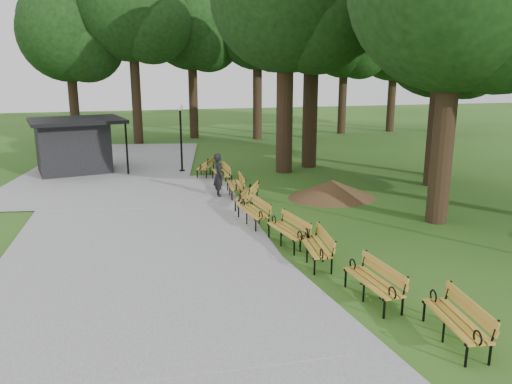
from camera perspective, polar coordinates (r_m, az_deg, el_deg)
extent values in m
plane|color=#285317|center=(14.15, 3.40, -7.09)|extent=(100.00, 100.00, 0.00)
cube|color=gray|center=(16.35, -13.45, -4.42)|extent=(12.00, 38.00, 0.06)
imported|color=black|center=(20.16, -4.22, 1.91)|extent=(0.42, 0.64, 1.76)
cylinder|color=black|center=(25.09, -8.45, 5.72)|extent=(0.10, 0.10, 3.09)
sphere|color=white|center=(24.91, -8.59, 9.46)|extent=(0.32, 0.32, 0.32)
cone|color=#47301C|center=(20.27, 8.58, 0.36)|extent=(2.97, 2.97, 0.72)
cylinder|color=black|center=(17.44, 20.56, 7.79)|extent=(0.70, 0.70, 6.93)
cylinder|color=black|center=(23.05, 19.74, 9.64)|extent=(0.60, 0.60, 7.32)
cylinder|color=black|center=(24.65, 3.27, 10.95)|extent=(0.80, 0.80, 7.57)
cylinder|color=black|center=(26.10, 6.20, 11.71)|extent=(0.76, 0.76, 8.16)
cylinder|color=black|center=(25.38, 19.56, 8.35)|extent=(0.56, 0.56, 5.88)
sphere|color=black|center=(25.32, 20.23, 16.21)|extent=(5.57, 5.57, 5.57)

